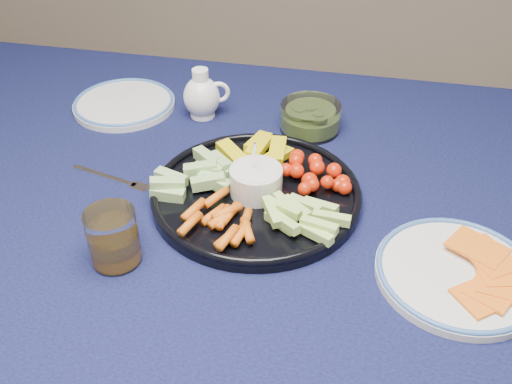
% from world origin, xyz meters
% --- Properties ---
extents(dining_table, '(1.67, 1.07, 0.75)m').
position_xyz_m(dining_table, '(0.00, 0.00, 0.66)').
color(dining_table, '#482918').
rests_on(dining_table, ground).
extents(crudite_platter, '(0.34, 0.34, 0.11)m').
position_xyz_m(crudite_platter, '(-0.02, 0.04, 0.77)').
color(crudite_platter, black).
rests_on(crudite_platter, dining_table).
extents(creamer_pitcher, '(0.09, 0.07, 0.10)m').
position_xyz_m(creamer_pitcher, '(-0.17, 0.29, 0.79)').
color(creamer_pitcher, white).
rests_on(creamer_pitcher, dining_table).
extents(pickle_bowl, '(0.11, 0.11, 0.05)m').
position_xyz_m(pickle_bowl, '(0.04, 0.28, 0.77)').
color(pickle_bowl, white).
rests_on(pickle_bowl, dining_table).
extents(cheese_plate, '(0.22, 0.22, 0.03)m').
position_xyz_m(cheese_plate, '(0.29, -0.07, 0.76)').
color(cheese_plate, silver).
rests_on(cheese_plate, dining_table).
extents(juice_tumbler, '(0.07, 0.07, 0.08)m').
position_xyz_m(juice_tumbler, '(-0.18, -0.13, 0.78)').
color(juice_tumbler, white).
rests_on(juice_tumbler, dining_table).
extents(fork_left, '(0.15, 0.05, 0.00)m').
position_xyz_m(fork_left, '(-0.26, 0.04, 0.75)').
color(fork_left, white).
rests_on(fork_left, dining_table).
extents(fork_right, '(0.16, 0.08, 0.00)m').
position_xyz_m(fork_right, '(0.29, -0.07, 0.75)').
color(fork_right, white).
rests_on(fork_right, dining_table).
extents(side_plate_extra, '(0.20, 0.20, 0.02)m').
position_xyz_m(side_plate_extra, '(-0.34, 0.28, 0.75)').
color(side_plate_extra, silver).
rests_on(side_plate_extra, dining_table).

